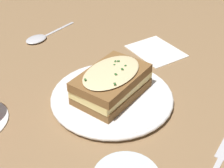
{
  "coord_description": "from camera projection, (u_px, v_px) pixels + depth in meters",
  "views": [
    {
      "loc": [
        0.44,
        -0.2,
        0.4
      ],
      "look_at": [
        -0.01,
        0.03,
        0.04
      ],
      "focal_mm": 50.0,
      "sensor_mm": 36.0,
      "label": 1
    }
  ],
  "objects": [
    {
      "name": "ground_plane",
      "position": [
        102.0,
        106.0,
        0.63
      ],
      "size": [
        2.4,
        2.4,
        0.0
      ],
      "primitive_type": "plane",
      "color": "olive"
    },
    {
      "name": "sandwich",
      "position": [
        112.0,
        83.0,
        0.62
      ],
      "size": [
        0.16,
        0.18,
        0.06
      ],
      "rotation": [
        0.0,
        0.0,
        5.17
      ],
      "color": "brown",
      "rests_on": "dinner_plate"
    },
    {
      "name": "fork",
      "position": [
        221.0,
        159.0,
        0.52
      ],
      "size": [
        0.1,
        0.16,
        0.0
      ],
      "rotation": [
        0.0,
        0.0,
        0.51
      ],
      "color": "silver",
      "rests_on": "ground_plane"
    },
    {
      "name": "napkin",
      "position": [
        156.0,
        51.0,
        0.81
      ],
      "size": [
        0.14,
        0.12,
        0.0
      ],
      "primitive_type": "cube",
      "rotation": [
        0.0,
        0.0,
        0.1
      ],
      "color": "white",
      "rests_on": "ground_plane"
    },
    {
      "name": "spoon",
      "position": [
        39.0,
        38.0,
        0.87
      ],
      "size": [
        0.1,
        0.17,
        0.01
      ],
      "rotation": [
        0.0,
        0.0,
        3.6
      ],
      "color": "silver",
      "rests_on": "ground_plane"
    },
    {
      "name": "dinner_plate",
      "position": [
        112.0,
        97.0,
        0.64
      ],
      "size": [
        0.25,
        0.25,
        0.02
      ],
      "color": "white",
      "rests_on": "ground_plane"
    }
  ]
}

